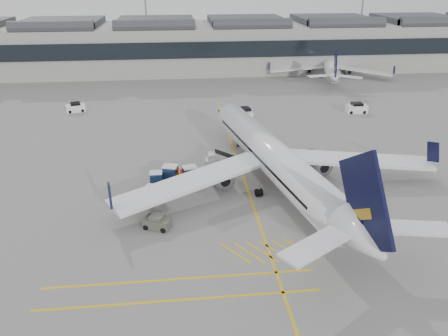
{
  "coord_description": "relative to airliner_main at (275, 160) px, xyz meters",
  "views": [
    {
      "loc": [
        2.52,
        -38.82,
        22.95
      ],
      "look_at": [
        6.99,
        2.62,
        4.0
      ],
      "focal_mm": 35.0,
      "sensor_mm": 36.0,
      "label": 1
    }
  ],
  "objects": [
    {
      "name": "airliner_main",
      "position": [
        0.0,
        0.0,
        0.0
      ],
      "size": [
        37.59,
        41.44,
        11.12
      ],
      "rotation": [
        0.0,
        0.0,
        0.19
      ],
      "color": "white",
      "rests_on": "ground"
    },
    {
      "name": "service_van_right",
      "position": [
        20.44,
        26.47,
        -2.46
      ],
      "size": [
        3.58,
        1.88,
        1.81
      ],
      "rotation": [
        0.0,
        0.0,
        -0.03
      ],
      "color": "white",
      "rests_on": "ground"
    },
    {
      "name": "terminal",
      "position": [
        -13.21,
        66.06,
        2.87
      ],
      "size": [
        200.0,
        20.45,
        12.4
      ],
      "color": "#9E9E99",
      "rests_on": "ground"
    },
    {
      "name": "light_masts",
      "position": [
        -14.88,
        80.13,
        11.22
      ],
      "size": [
        113.0,
        0.6,
        25.45
      ],
      "color": "slate",
      "rests_on": "ground"
    },
    {
      "name": "ramp_agent_b",
      "position": [
        -11.34,
        2.11,
        -2.34
      ],
      "size": [
        0.91,
        0.72,
        1.85
      ],
      "primitive_type": "imported",
      "rotation": [
        0.0,
        0.0,
        3.16
      ],
      "color": "orange",
      "rests_on": "ground"
    },
    {
      "name": "airliner_far",
      "position": [
        24.93,
        54.76,
        -0.82
      ],
      "size": [
        27.8,
        30.75,
        8.34
      ],
      "rotation": [
        0.0,
        0.0,
        -0.25
      ],
      "color": "white",
      "rests_on": "ground"
    },
    {
      "name": "service_van_left",
      "position": [
        -28.8,
        32.45,
        -2.53
      ],
      "size": [
        3.52,
        2.36,
        1.65
      ],
      "rotation": [
        0.0,
        0.0,
        0.25
      ],
      "color": "white",
      "rests_on": "ground"
    },
    {
      "name": "service_van_mid",
      "position": [
        0.33,
        25.33,
        -2.41
      ],
      "size": [
        2.5,
        4.0,
        1.91
      ],
      "rotation": [
        0.0,
        0.0,
        1.75
      ],
      "color": "white",
      "rests_on": "ground"
    },
    {
      "name": "ramp_agent_a",
      "position": [
        -10.69,
        1.8,
        -2.35
      ],
      "size": [
        0.8,
        0.78,
        1.85
      ],
      "primitive_type": "imported",
      "rotation": [
        0.0,
        0.0,
        0.72
      ],
      "color": "#FB3F0D",
      "rests_on": "ground"
    },
    {
      "name": "baggage_cart_b",
      "position": [
        -13.64,
        1.65,
        -2.4
      ],
      "size": [
        1.56,
        1.29,
        1.62
      ],
      "rotation": [
        0.0,
        0.0,
        0.02
      ],
      "color": "gray",
      "rests_on": "ground"
    },
    {
      "name": "safety_cone_engine",
      "position": [
        4.15,
        0.93,
        -3.02
      ],
      "size": [
        0.35,
        0.35,
        0.49
      ],
      "primitive_type": "cone",
      "color": "#F24C0A",
      "rests_on": "ground"
    },
    {
      "name": "belt_loader",
      "position": [
        -5.69,
        6.77,
        -2.7
      ],
      "size": [
        4.75,
        1.75,
        1.93
      ],
      "rotation": [
        0.0,
        0.0,
        -0.04
      ],
      "color": "beige",
      "rests_on": "ground"
    },
    {
      "name": "pushback_tug",
      "position": [
        -13.23,
        -7.83,
        -2.64
      ],
      "size": [
        2.9,
        2.36,
        1.41
      ],
      "rotation": [
        0.0,
        0.0,
        -0.39
      ],
      "color": "#515447",
      "rests_on": "ground"
    },
    {
      "name": "baggage_cart_d",
      "position": [
        -13.9,
        -2.27,
        -2.33
      ],
      "size": [
        2.04,
        1.88,
        1.75
      ],
      "rotation": [
        0.0,
        0.0,
        -0.37
      ],
      "color": "gray",
      "rests_on": "ground"
    },
    {
      "name": "baggage_cart_a",
      "position": [
        -9.69,
        2.29,
        -2.29
      ],
      "size": [
        2.0,
        1.77,
        1.82
      ],
      "rotation": [
        0.0,
        0.0,
        0.22
      ],
      "color": "gray",
      "rests_on": "ground"
    },
    {
      "name": "ground",
      "position": [
        -13.21,
        -5.87,
        -3.27
      ],
      "size": [
        220.0,
        220.0,
        0.0
      ],
      "primitive_type": "plane",
      "color": "gray",
      "rests_on": "ground"
    },
    {
      "name": "safety_cone_nose",
      "position": [
        -2.71,
        18.76,
        -3.0
      ],
      "size": [
        0.39,
        0.39,
        0.54
      ],
      "primitive_type": "cone",
      "color": "#F24C0A",
      "rests_on": "ground"
    },
    {
      "name": "apron_markings",
      "position": [
        -3.21,
        4.13,
        -3.26
      ],
      "size": [
        0.25,
        60.0,
        0.01
      ],
      "primitive_type": "cube",
      "color": "gold",
      "rests_on": "ground"
    },
    {
      "name": "baggage_cart_c",
      "position": [
        -12.0,
        2.65,
        -2.25
      ],
      "size": [
        2.16,
        1.95,
        1.9
      ],
      "rotation": [
        0.0,
        0.0,
        -0.29
      ],
      "color": "gray",
      "rests_on": "ground"
    }
  ]
}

